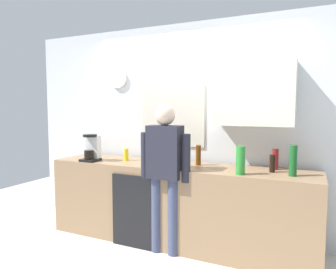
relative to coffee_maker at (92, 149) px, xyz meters
The scene contains 14 objects.
ground_plane 1.50m from the coffee_maker, ahead, with size 8.00×8.00×0.00m, color silver.
kitchen_counter 1.23m from the coffee_maker, ahead, with size 3.08×0.64×0.91m, color #937251.
dishwasher_panel 0.96m from the coffee_maker, 12.57° to the right, with size 0.56×0.02×0.82m, color black.
back_wall_assembly 1.33m from the coffee_maker, 26.59° to the left, with size 4.68×0.42×2.60m.
coffee_maker is the anchor object (origin of this frame).
bottle_amber_beer 1.32m from the coffee_maker, 11.97° to the left, with size 0.06×0.06×0.23m, color brown.
bottle_green_wine 2.31m from the coffee_maker, ahead, with size 0.07×0.07×0.30m, color #195923.
bottle_clear_soda 1.83m from the coffee_maker, ahead, with size 0.09×0.09×0.28m, color #2D8C33.
bottle_red_vinegar 2.15m from the coffee_maker, 10.16° to the left, with size 0.06×0.06×0.22m, color maroon.
bottle_dark_sauce 2.12m from the coffee_maker, ahead, with size 0.06×0.06×0.18m, color black.
cup_terracotta_mug 1.21m from the coffee_maker, ahead, with size 0.08×0.08×0.09m, color #B26647.
mixing_bowl 0.98m from the coffee_maker, 24.37° to the left, with size 0.22×0.22×0.08m, color white.
dish_soap 0.43m from the coffee_maker, 27.78° to the left, with size 0.06×0.06×0.18m.
person_at_sink 1.07m from the coffee_maker, ahead, with size 0.57×0.22×1.60m.
Camera 1 is at (1.39, -2.93, 1.56)m, focal length 33.23 mm.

